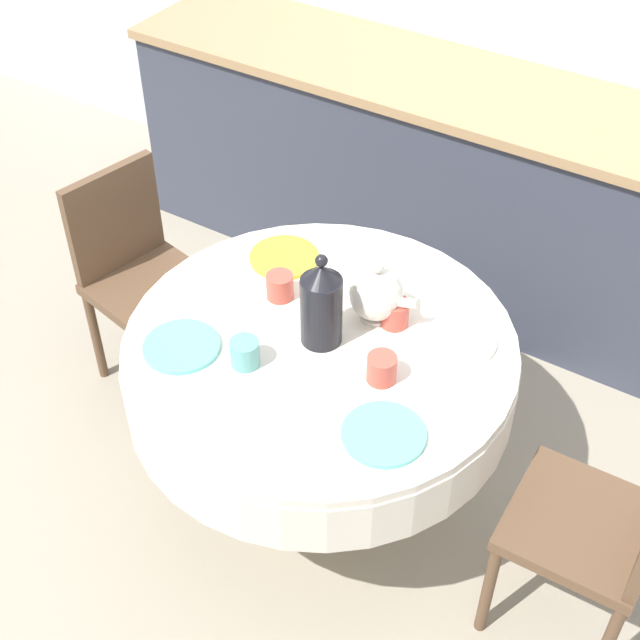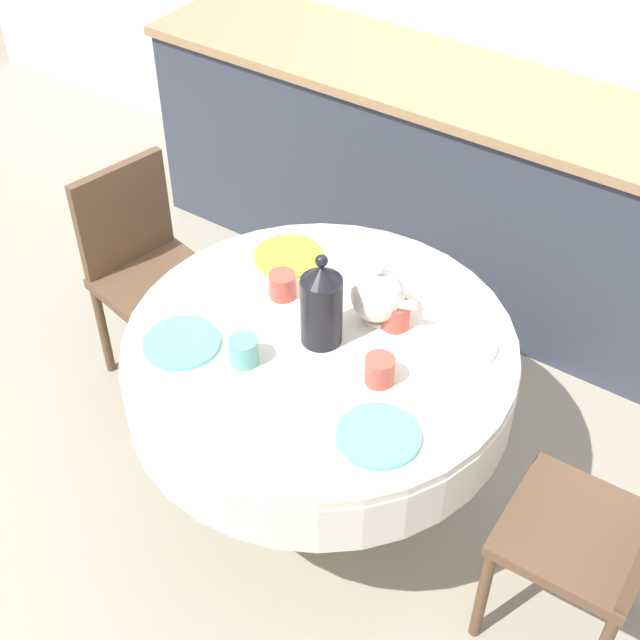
% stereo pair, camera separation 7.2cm
% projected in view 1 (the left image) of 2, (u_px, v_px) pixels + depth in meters
% --- Properties ---
extents(ground_plane, '(12.00, 12.00, 0.00)m').
position_uv_depth(ground_plane, '(320.00, 494.00, 3.13)').
color(ground_plane, '#9E937F').
extents(kitchen_counter, '(3.24, 0.64, 0.93)m').
position_uv_depth(kitchen_counter, '(494.00, 199.00, 3.67)').
color(kitchen_counter, '#383D4C').
rests_on(kitchen_counter, ground_plane).
extents(dining_table, '(1.18, 1.18, 0.75)m').
position_uv_depth(dining_table, '(320.00, 371.00, 2.71)').
color(dining_table, tan).
rests_on(dining_table, ground_plane).
extents(chair_left, '(0.41, 0.41, 0.87)m').
position_uv_depth(chair_left, '(610.00, 525.00, 2.44)').
color(chair_left, brown).
rests_on(chair_left, ground_plane).
extents(chair_right, '(0.47, 0.47, 0.87)m').
position_uv_depth(chair_right, '(139.00, 269.00, 3.28)').
color(chair_right, brown).
rests_on(chair_right, ground_plane).
extents(plate_near_left, '(0.23, 0.23, 0.01)m').
position_uv_depth(plate_near_left, '(182.00, 346.00, 2.60)').
color(plate_near_left, '#60BCB7').
rests_on(plate_near_left, dining_table).
extents(cup_near_left, '(0.09, 0.09, 0.08)m').
position_uv_depth(cup_near_left, '(245.00, 353.00, 2.53)').
color(cup_near_left, '#5BA39E').
rests_on(cup_near_left, dining_table).
extents(plate_near_right, '(0.23, 0.23, 0.01)m').
position_uv_depth(plate_near_right, '(384.00, 434.00, 2.35)').
color(plate_near_right, '#60BCB7').
rests_on(plate_near_right, dining_table).
extents(cup_near_right, '(0.09, 0.09, 0.08)m').
position_uv_depth(cup_near_right, '(382.00, 368.00, 2.48)').
color(cup_near_right, '#CC4C3D').
rests_on(cup_near_right, dining_table).
extents(plate_far_left, '(0.23, 0.23, 0.01)m').
position_uv_depth(plate_far_left, '(284.00, 257.00, 2.91)').
color(plate_far_left, yellow).
rests_on(plate_far_left, dining_table).
extents(cup_far_left, '(0.09, 0.09, 0.08)m').
position_uv_depth(cup_far_left, '(280.00, 286.00, 2.75)').
color(cup_far_left, '#CC4C3D').
rests_on(cup_far_left, dining_table).
extents(plate_far_right, '(0.23, 0.23, 0.01)m').
position_uv_depth(plate_far_right, '(458.00, 340.00, 2.62)').
color(plate_far_right, white).
rests_on(plate_far_right, dining_table).
extents(cup_far_right, '(0.09, 0.09, 0.08)m').
position_uv_depth(cup_far_right, '(395.00, 313.00, 2.66)').
color(cup_far_right, '#CC4C3D').
rests_on(cup_far_right, dining_table).
extents(coffee_carafe, '(0.12, 0.12, 0.31)m').
position_uv_depth(coffee_carafe, '(320.00, 304.00, 2.55)').
color(coffee_carafe, black).
rests_on(coffee_carafe, dining_table).
extents(teapot, '(0.23, 0.16, 0.21)m').
position_uv_depth(teapot, '(377.00, 294.00, 2.64)').
color(teapot, silver).
rests_on(teapot, dining_table).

